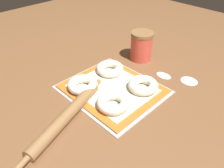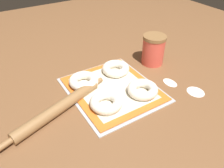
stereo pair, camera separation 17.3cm
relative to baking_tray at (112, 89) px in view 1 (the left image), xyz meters
The scene contains 11 objects.
ground_plane 0.02m from the baking_tray, 78.11° to the right, with size 2.80×2.80×0.00m, color brown.
baking_tray is the anchor object (origin of this frame).
baking_mat 0.01m from the baking_tray, ahead, with size 0.39×0.34×0.00m.
bagel_front_left 0.13m from the baking_tray, 132.32° to the right, with size 0.13×0.13×0.04m.
bagel_front_right 0.13m from the baking_tray, 42.63° to the right, with size 0.13×0.13×0.04m.
bagel_back_left 0.13m from the baking_tray, 139.94° to the left, with size 0.13×0.13×0.04m.
bagel_back_right 0.14m from the baking_tray, 41.48° to the left, with size 0.13×0.13×0.04m.
flour_canister 0.33m from the baking_tray, 105.89° to the left, with size 0.12×0.12×0.15m.
rolling_pin 0.26m from the baking_tray, 86.51° to the right, with size 0.18×0.48×0.05m.
flour_patch_near 0.28m from the baking_tray, 68.88° to the left, with size 0.08×0.05×0.00m.
flour_patch_far 0.37m from the baking_tray, 55.47° to the left, with size 0.08×0.07×0.00m.
Camera 1 is at (0.55, -0.53, 0.61)m, focal length 35.00 mm.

